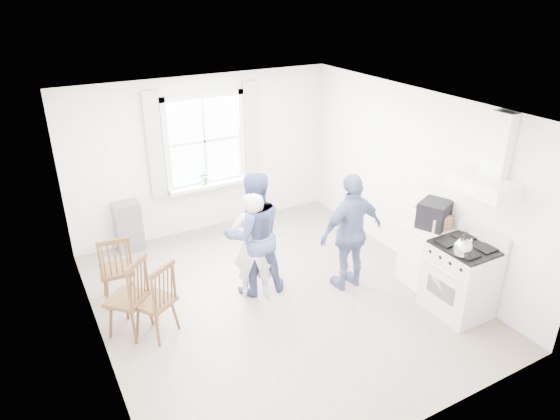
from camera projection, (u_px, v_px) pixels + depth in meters
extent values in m
cube|color=gray|center=(278.00, 299.00, 6.77)|extent=(4.62, 5.12, 0.02)
cube|color=silver|center=(204.00, 155.00, 8.22)|extent=(4.62, 0.04, 2.64)
cube|color=silver|center=(420.00, 322.00, 4.22)|extent=(4.62, 0.04, 2.64)
cube|color=silver|center=(88.00, 256.00, 5.23)|extent=(0.04, 5.12, 2.64)
cube|color=silver|center=(415.00, 179.00, 7.22)|extent=(0.04, 5.12, 2.64)
cube|color=white|center=(277.00, 107.00, 5.67)|extent=(4.62, 5.12, 0.02)
cube|color=white|center=(204.00, 141.00, 8.09)|extent=(1.20, 0.02, 1.40)
cube|color=white|center=(202.00, 95.00, 7.75)|extent=(1.38, 0.09, 0.09)
cube|color=white|center=(208.00, 184.00, 8.38)|extent=(1.38, 0.09, 0.09)
cube|color=white|center=(166.00, 147.00, 7.78)|extent=(0.09, 0.09, 1.58)
cube|color=white|center=(241.00, 136.00, 8.35)|extent=(0.09, 0.09, 1.58)
cube|color=white|center=(209.00, 185.00, 8.31)|extent=(1.38, 0.24, 0.06)
cube|color=beige|center=(155.00, 146.00, 7.67)|extent=(0.24, 0.05, 1.70)
cube|color=beige|center=(251.00, 132.00, 8.39)|extent=(0.24, 0.05, 1.70)
cube|color=white|center=(483.00, 185.00, 5.85)|extent=(0.45, 0.76, 0.18)
cube|color=white|center=(499.00, 145.00, 5.72)|extent=(0.14, 0.30, 0.76)
cube|color=slate|center=(129.00, 227.00, 7.84)|extent=(0.40, 0.30, 0.80)
cube|color=silver|center=(460.00, 280.00, 6.34)|extent=(0.65, 0.76, 0.92)
cube|color=black|center=(466.00, 247.00, 6.14)|extent=(0.61, 0.72, 0.03)
cube|color=silver|center=(483.00, 236.00, 6.23)|extent=(0.06, 0.76, 0.20)
cylinder|color=silver|center=(442.00, 271.00, 6.09)|extent=(0.02, 0.61, 0.02)
sphere|color=silver|center=(463.00, 247.00, 5.89)|extent=(0.22, 0.22, 0.22)
cylinder|color=silver|center=(462.00, 252.00, 5.92)|extent=(0.20, 0.20, 0.04)
torus|color=black|center=(465.00, 237.00, 5.84)|extent=(0.14, 0.04, 0.14)
cube|color=white|center=(425.00, 255.00, 6.93)|extent=(0.50, 0.55, 0.90)
cube|color=black|center=(433.00, 220.00, 6.70)|extent=(0.51, 0.49, 0.19)
cube|color=black|center=(435.00, 208.00, 6.63)|extent=(0.51, 0.49, 0.17)
cube|color=#AF7C55|center=(438.00, 222.00, 6.63)|extent=(0.32, 0.25, 0.19)
cube|color=#472C17|center=(155.00, 302.00, 5.92)|extent=(0.58, 0.57, 0.05)
cube|color=#472C17|center=(164.00, 286.00, 5.73)|extent=(0.37, 0.27, 0.55)
cylinder|color=#472C17|center=(157.00, 318.00, 6.02)|extent=(0.04, 0.04, 0.43)
cube|color=#472C17|center=(117.00, 270.00, 6.55)|extent=(0.47, 0.45, 0.05)
cube|color=#472C17|center=(115.00, 258.00, 6.28)|extent=(0.41, 0.11, 0.55)
cylinder|color=#472C17|center=(119.00, 285.00, 6.66)|extent=(0.04, 0.04, 0.44)
cube|color=#472C17|center=(127.00, 299.00, 5.95)|extent=(0.61, 0.60, 0.05)
cube|color=#472C17|center=(138.00, 281.00, 5.78)|extent=(0.35, 0.33, 0.56)
cylinder|color=#472C17|center=(130.00, 316.00, 6.05)|extent=(0.04, 0.04, 0.45)
imported|color=silver|center=(253.00, 245.00, 6.53)|extent=(0.74, 0.74, 1.54)
imported|color=#434E7E|center=(254.00, 234.00, 6.60)|extent=(0.97, 0.97, 1.73)
imported|color=navy|center=(351.00, 232.00, 6.71)|extent=(1.01, 1.01, 1.67)
imported|color=#35783A|center=(205.00, 175.00, 8.19)|extent=(0.22, 0.22, 0.34)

